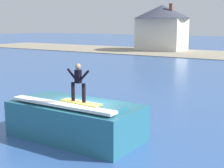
{
  "coord_description": "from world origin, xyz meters",
  "views": [
    {
      "loc": [
        8.73,
        -11.53,
        5.16
      ],
      "look_at": [
        -0.6,
        2.94,
        2.03
      ],
      "focal_mm": 53.54,
      "sensor_mm": 36.0,
      "label": 1
    }
  ],
  "objects_px": {
    "car_near_shore": "(169,47)",
    "house_with_chimney": "(162,24)",
    "surfer": "(78,80)",
    "wave_crest": "(75,120)",
    "surfboard": "(81,103)"
  },
  "relations": [
    {
      "from": "surfer",
      "to": "house_with_chimney",
      "type": "height_order",
      "value": "house_with_chimney"
    },
    {
      "from": "wave_crest",
      "to": "surfer",
      "type": "xyz_separation_m",
      "value": [
        0.58,
        -0.48,
        1.93
      ]
    },
    {
      "from": "wave_crest",
      "to": "surfer",
      "type": "distance_m",
      "value": 2.07
    },
    {
      "from": "surfer",
      "to": "car_near_shore",
      "type": "relative_size",
      "value": 0.4
    },
    {
      "from": "wave_crest",
      "to": "surfer",
      "type": "height_order",
      "value": "surfer"
    },
    {
      "from": "surfboard",
      "to": "car_near_shore",
      "type": "xyz_separation_m",
      "value": [
        -16.26,
        47.21,
        -0.9
      ]
    },
    {
      "from": "wave_crest",
      "to": "car_near_shore",
      "type": "relative_size",
      "value": 1.48
    },
    {
      "from": "surfer",
      "to": "wave_crest",
      "type": "bearing_deg",
      "value": 140.4
    },
    {
      "from": "house_with_chimney",
      "to": "car_near_shore",
      "type": "bearing_deg",
      "value": -34.57
    },
    {
      "from": "car_near_shore",
      "to": "house_with_chimney",
      "type": "bearing_deg",
      "value": 145.43
    },
    {
      "from": "wave_crest",
      "to": "surfer",
      "type": "bearing_deg",
      "value": -39.6
    },
    {
      "from": "car_near_shore",
      "to": "house_with_chimney",
      "type": "distance_m",
      "value": 4.93
    },
    {
      "from": "surfer",
      "to": "car_near_shore",
      "type": "height_order",
      "value": "surfer"
    },
    {
      "from": "wave_crest",
      "to": "surfboard",
      "type": "relative_size",
      "value": 2.93
    },
    {
      "from": "wave_crest",
      "to": "house_with_chimney",
      "type": "xyz_separation_m",
      "value": [
        -17.74,
        48.22,
        4.25
      ]
    }
  ]
}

